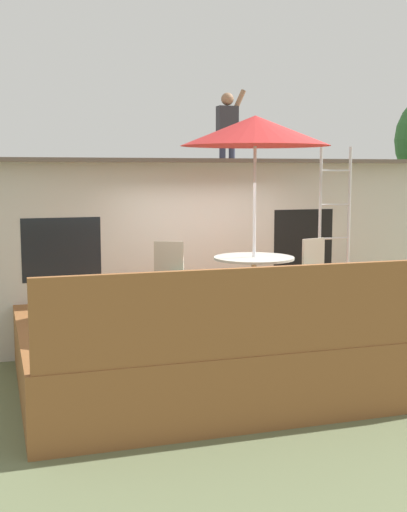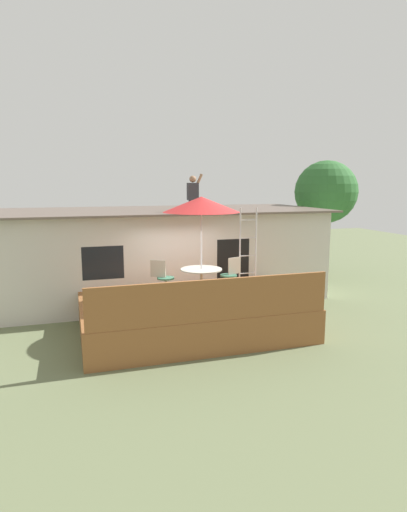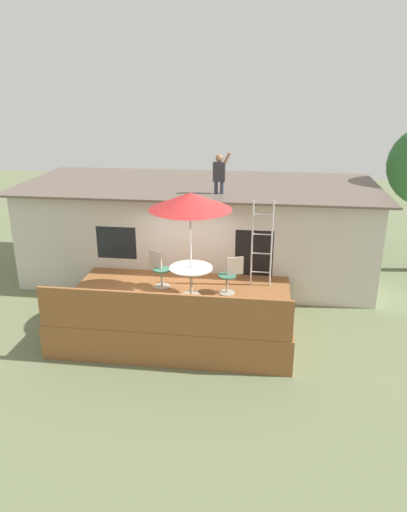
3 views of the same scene
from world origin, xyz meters
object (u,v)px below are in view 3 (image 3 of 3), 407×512
at_px(step_ladder, 262,244).
at_px(person_figure, 220,171).
at_px(patio_chair_left, 160,269).
at_px(patio_chair_right, 230,276).
at_px(patio_umbrella, 190,201).
at_px(patio_table, 191,274).

height_order(step_ladder, person_figure, person_figure).
bearing_deg(patio_chair_left, patio_chair_right, 23.46).
bearing_deg(step_ladder, patio_chair_left, -171.13).
bearing_deg(patio_umbrella, patio_chair_left, 150.42).
distance_m(patio_umbrella, person_figure, 2.31).
bearing_deg(patio_chair_left, person_figure, 82.67).
relative_size(patio_chair_left, patio_chair_right, 1.00).
bearing_deg(patio_table, patio_chair_right, 18.78).
bearing_deg(person_figure, patio_umbrella, -100.92).
bearing_deg(patio_table, patio_chair_left, 150.42).
height_order(patio_umbrella, person_figure, person_figure).
relative_size(patio_umbrella, step_ladder, 1.15).
relative_size(step_ladder, person_figure, 1.98).
distance_m(step_ladder, patio_chair_right, 1.14).
xyz_separation_m(patio_table, patio_umbrella, (-0.00, -0.00, 1.76)).
height_order(patio_umbrella, step_ladder, patio_umbrella).
relative_size(patio_table, person_figure, 0.94).
relative_size(step_ladder, patio_chair_right, 2.39).
distance_m(patio_umbrella, patio_chair_left, 2.14).
xyz_separation_m(patio_table, patio_chair_right, (0.91, 0.31, -0.13)).
bearing_deg(person_figure, patio_chair_right, -76.34).
xyz_separation_m(patio_umbrella, patio_chair_right, (0.91, 0.31, -1.89)).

